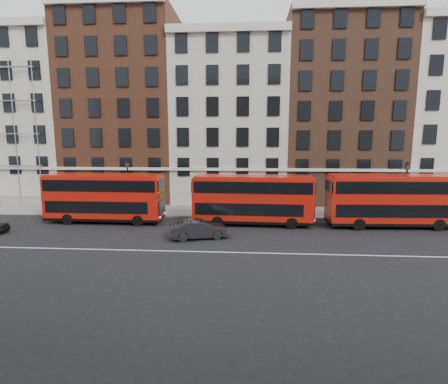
# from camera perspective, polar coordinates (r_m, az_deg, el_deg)

# --- Properties ---
(ground) EXTENTS (120.00, 120.00, 0.00)m
(ground) POSITION_cam_1_polar(r_m,az_deg,el_deg) (25.97, -1.07, -8.34)
(ground) COLOR black
(ground) RESTS_ON ground
(pavement) EXTENTS (80.00, 5.00, 0.15)m
(pavement) POSITION_cam_1_polar(r_m,az_deg,el_deg) (36.08, 0.36, -3.17)
(pavement) COLOR gray
(pavement) RESTS_ON ground
(kerb) EXTENTS (80.00, 0.30, 0.16)m
(kerb) POSITION_cam_1_polar(r_m,az_deg,el_deg) (33.64, 0.10, -4.08)
(kerb) COLOR gray
(kerb) RESTS_ON ground
(road_centre_line) EXTENTS (70.00, 0.12, 0.01)m
(road_centre_line) POSITION_cam_1_polar(r_m,az_deg,el_deg) (24.08, -1.48, -9.76)
(road_centre_line) COLOR white
(road_centre_line) RESTS_ON ground
(building_terrace) EXTENTS (64.00, 11.95, 22.00)m
(building_terrace) POSITION_cam_1_polar(r_m,az_deg,el_deg) (42.67, 0.57, 12.49)
(building_terrace) COLOR #AFA997
(building_terrace) RESTS_ON ground
(bus_b) EXTENTS (10.52, 2.66, 4.40)m
(bus_b) POSITION_cam_1_polar(r_m,az_deg,el_deg) (33.26, -18.98, -0.74)
(bus_b) COLOR #B11409
(bus_b) RESTS_ON ground
(bus_c) EXTENTS (10.50, 2.84, 4.38)m
(bus_c) POSITION_cam_1_polar(r_m,az_deg,el_deg) (30.67, 4.60, -1.10)
(bus_c) COLOR #B11409
(bus_c) RESTS_ON ground
(bus_d) EXTENTS (10.88, 3.02, 4.53)m
(bus_d) POSITION_cam_1_polar(r_m,az_deg,el_deg) (33.03, 25.67, -1.10)
(bus_d) COLOR #B11409
(bus_d) RESTS_ON ground
(car_front) EXTENTS (4.68, 2.76, 1.46)m
(car_front) POSITION_cam_1_polar(r_m,az_deg,el_deg) (26.95, -4.06, -6.08)
(car_front) COLOR #242326
(car_front) RESTS_ON ground
(lamp_post_left) EXTENTS (0.44, 0.44, 5.33)m
(lamp_post_left) POSITION_cam_1_polar(r_m,az_deg,el_deg) (35.43, -15.39, 1.20)
(lamp_post_left) COLOR black
(lamp_post_left) RESTS_ON pavement
(lamp_post_right) EXTENTS (0.44, 0.44, 5.33)m
(lamp_post_right) POSITION_cam_1_polar(r_m,az_deg,el_deg) (36.39, 27.54, 0.68)
(lamp_post_right) COLOR black
(lamp_post_right) RESTS_ON pavement
(iron_railings) EXTENTS (6.60, 0.06, 1.00)m
(iron_railings) POSITION_cam_1_polar(r_m,az_deg,el_deg) (38.11, 0.56, -1.62)
(iron_railings) COLOR black
(iron_railings) RESTS_ON pavement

